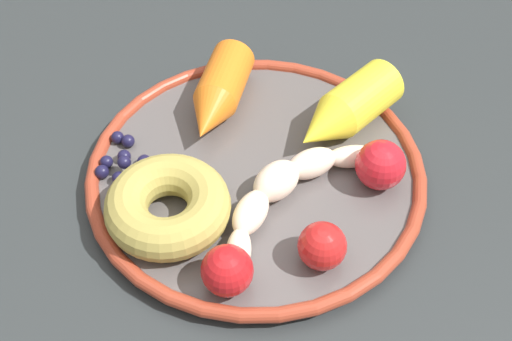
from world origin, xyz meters
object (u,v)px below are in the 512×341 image
(donut, at_px, (168,206))
(plate, at_px, (256,173))
(tomato_far, at_px, (227,270))
(tomato_near, at_px, (322,246))
(tomato_mid, at_px, (381,165))
(dining_table, at_px, (309,270))
(blueberry_pile, at_px, (123,159))
(carrot_orange, at_px, (218,95))
(carrot_yellow, at_px, (345,110))
(banana, at_px, (285,189))

(donut, bearing_deg, plate, -127.02)
(tomato_far, bearing_deg, donut, -35.50)
(tomato_near, relative_size, tomato_mid, 0.89)
(dining_table, height_order, blueberry_pile, blueberry_pile)
(carrot_orange, bearing_deg, dining_table, 146.05)
(plate, height_order, carrot_orange, carrot_orange)
(blueberry_pile, relative_size, tomato_mid, 1.32)
(carrot_orange, height_order, donut, carrot_orange)
(plate, height_order, tomato_far, tomato_far)
(carrot_yellow, relative_size, donut, 1.20)
(banana, xyz_separation_m, carrot_yellow, (-0.03, -0.09, 0.01))
(plate, distance_m, carrot_yellow, 0.10)
(dining_table, xyz_separation_m, donut, (0.11, 0.06, 0.13))
(carrot_orange, bearing_deg, tomato_mid, 163.67)
(tomato_near, bearing_deg, banana, -50.69)
(tomato_near, bearing_deg, donut, -2.21)
(plate, bearing_deg, tomato_near, 134.30)
(carrot_yellow, distance_m, donut, 0.18)
(carrot_orange, relative_size, tomato_far, 2.89)
(plate, relative_size, carrot_orange, 2.59)
(tomato_near, height_order, tomato_mid, tomato_mid)
(banana, distance_m, tomato_mid, 0.08)
(carrot_orange, relative_size, carrot_yellow, 0.94)
(carrot_yellow, bearing_deg, donut, 50.84)
(dining_table, relative_size, tomato_far, 24.89)
(tomato_near, bearing_deg, blueberry_pile, -14.98)
(banana, relative_size, blueberry_pile, 2.93)
(tomato_far, bearing_deg, dining_table, -113.75)
(dining_table, height_order, carrot_orange, carrot_orange)
(dining_table, relative_size, carrot_yellow, 8.08)
(dining_table, distance_m, tomato_mid, 0.14)
(carrot_yellow, bearing_deg, tomato_mid, 126.02)
(tomato_near, bearing_deg, tomato_mid, -107.96)
(carrot_yellow, xyz_separation_m, donut, (0.11, 0.14, -0.00))
(banana, height_order, tomato_mid, tomato_mid)
(carrot_orange, relative_size, tomato_near, 3.01)
(plate, distance_m, donut, 0.09)
(banana, bearing_deg, carrot_yellow, -108.22)
(plate, relative_size, tomato_mid, 6.91)
(carrot_yellow, bearing_deg, tomato_far, 74.63)
(banana, bearing_deg, carrot_orange, -45.28)
(banana, bearing_deg, tomato_mid, -150.78)
(carrot_yellow, distance_m, tomato_mid, 0.07)
(dining_table, bearing_deg, carrot_orange, -33.95)
(donut, distance_m, blueberry_pile, 0.07)
(dining_table, bearing_deg, donut, 27.88)
(dining_table, height_order, banana, banana)
(plate, bearing_deg, carrot_yellow, -131.15)
(carrot_yellow, height_order, blueberry_pile, carrot_yellow)
(dining_table, xyz_separation_m, banana, (0.03, 0.01, 0.13))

